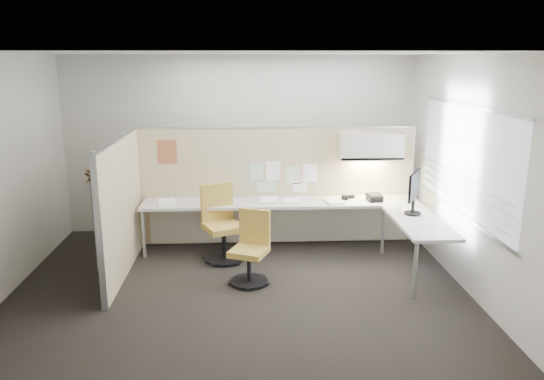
{
  "coord_description": "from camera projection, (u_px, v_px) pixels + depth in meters",
  "views": [
    {
      "loc": [
        0.1,
        -6.11,
        2.75
      ],
      "look_at": [
        0.44,
        0.8,
        1.02
      ],
      "focal_mm": 35.0,
      "sensor_mm": 36.0,
      "label": 1
    }
  ],
  "objects": [
    {
      "name": "stapler",
      "position": [
        350.0,
        197.0,
        7.81
      ],
      "size": [
        0.14,
        0.05,
        0.05
      ],
      "primitive_type": "cube",
      "rotation": [
        0.0,
        0.0,
        0.1
      ],
      "color": "black",
      "rests_on": "desk"
    },
    {
      "name": "paper_stack_0",
      "position": [
        167.0,
        202.0,
        7.57
      ],
      "size": [
        0.29,
        0.35,
        0.03
      ],
      "primitive_type": "cube",
      "rotation": [
        0.0,
        0.0,
        0.23
      ],
      "color": "white",
      "rests_on": "desk"
    },
    {
      "name": "poster",
      "position": [
        167.0,
        152.0,
        7.71
      ],
      "size": [
        0.28,
        0.0,
        0.35
      ],
      "primitive_type": "cube",
      "color": "orange",
      "rests_on": "partition_back"
    },
    {
      "name": "floor",
      "position": [
        240.0,
        286.0,
        6.59
      ],
      "size": [
        5.5,
        4.5,
        0.01
      ],
      "primitive_type": "cube",
      "color": "black",
      "rests_on": "ground"
    },
    {
      "name": "wall_back",
      "position": [
        240.0,
        145.0,
        8.43
      ],
      "size": [
        5.5,
        0.02,
        2.8
      ],
      "primitive_type": "cube",
      "color": "beige",
      "rests_on": "ground"
    },
    {
      "name": "phone",
      "position": [
        374.0,
        198.0,
        7.67
      ],
      "size": [
        0.24,
        0.22,
        0.12
      ],
      "rotation": [
        0.0,
        0.0,
        0.18
      ],
      "color": "black",
      "rests_on": "desk"
    },
    {
      "name": "paper_stack_5",
      "position": [
        412.0,
        211.0,
        7.15
      ],
      "size": [
        0.25,
        0.32,
        0.02
      ],
      "primitive_type": "cube",
      "rotation": [
        0.0,
        0.0,
        0.07
      ],
      "color": "white",
      "rests_on": "desk"
    },
    {
      "name": "chair_left",
      "position": [
        221.0,
        226.0,
        7.35
      ],
      "size": [
        0.64,
        0.66,
        1.04
      ],
      "rotation": [
        0.0,
        0.0,
        0.42
      ],
      "color": "black",
      "rests_on": "floor"
    },
    {
      "name": "paper_stack_3",
      "position": [
        292.0,
        201.0,
        7.66
      ],
      "size": [
        0.25,
        0.32,
        0.02
      ],
      "primitive_type": "cube",
      "rotation": [
        0.0,
        0.0,
        -0.08
      ],
      "color": "white",
      "rests_on": "desk"
    },
    {
      "name": "wall_left",
      "position": [
        0.0,
        178.0,
        6.11
      ],
      "size": [
        0.02,
        4.5,
        2.8
      ],
      "primitive_type": "cube",
      "color": "beige",
      "rests_on": "ground"
    },
    {
      "name": "paper_stack_2",
      "position": [
        268.0,
        200.0,
        7.62
      ],
      "size": [
        0.26,
        0.32,
        0.05
      ],
      "primitive_type": "cube",
      "rotation": [
        0.0,
        0.0,
        -0.11
      ],
      "color": "white",
      "rests_on": "desk"
    },
    {
      "name": "wall_right",
      "position": [
        466.0,
        173.0,
        6.38
      ],
      "size": [
        0.02,
        4.5,
        2.8
      ],
      "primitive_type": "cube",
      "color": "beige",
      "rests_on": "ground"
    },
    {
      "name": "ceiling",
      "position": [
        236.0,
        53.0,
        5.91
      ],
      "size": [
        5.5,
        4.5,
        0.01
      ],
      "primitive_type": "cube",
      "color": "white",
      "rests_on": "wall_back"
    },
    {
      "name": "window_pane",
      "position": [
        465.0,
        161.0,
        6.34
      ],
      "size": [
        0.01,
        2.8,
        1.3
      ],
      "primitive_type": "cube",
      "color": "#A5B3C0",
      "rests_on": "wall_right"
    },
    {
      "name": "paper_stack_1",
      "position": [
        219.0,
        201.0,
        7.64
      ],
      "size": [
        0.25,
        0.32,
        0.02
      ],
      "primitive_type": "cube",
      "rotation": [
        0.0,
        0.0,
        -0.07
      ],
      "color": "white",
      "rests_on": "desk"
    },
    {
      "name": "partition_left",
      "position": [
        122.0,
        208.0,
        6.79
      ],
      "size": [
        0.06,
        2.2,
        1.75
      ],
      "primitive_type": "cube",
      "color": "beige",
      "rests_on": "floor"
    },
    {
      "name": "desk",
      "position": [
        305.0,
        212.0,
        7.58
      ],
      "size": [
        4.0,
        2.07,
        0.73
      ],
      "color": "beige",
      "rests_on": "floor"
    },
    {
      "name": "partition_back",
      "position": [
        276.0,
        186.0,
        7.95
      ],
      "size": [
        4.1,
        0.06,
        1.75
      ],
      "primitive_type": "cube",
      "color": "beige",
      "rests_on": "floor"
    },
    {
      "name": "chair_right",
      "position": [
        251.0,
        250.0,
        6.61
      ],
      "size": [
        0.55,
        0.56,
        0.9
      ],
      "rotation": [
        0.0,
        0.0,
        -0.39
      ],
      "color": "black",
      "rests_on": "floor"
    },
    {
      "name": "wall_front",
      "position": [
        234.0,
        239.0,
        4.07
      ],
      "size": [
        5.5,
        0.02,
        2.8
      ],
      "primitive_type": "cube",
      "color": "beige",
      "rests_on": "ground"
    },
    {
      "name": "paper_stack_4",
      "position": [
        334.0,
        201.0,
        7.61
      ],
      "size": [
        0.29,
        0.34,
        0.03
      ],
      "primitive_type": "cube",
      "rotation": [
        0.0,
        0.0,
        0.21
      ],
      "color": "white",
      "rests_on": "desk"
    },
    {
      "name": "coat_hook",
      "position": [
        92.0,
        183.0,
        5.78
      ],
      "size": [
        0.18,
        0.45,
        1.35
      ],
      "color": "silver",
      "rests_on": "partition_left"
    },
    {
      "name": "task_light_strip",
      "position": [
        370.0,
        160.0,
        7.71
      ],
      "size": [
        0.6,
        0.06,
        0.02
      ],
      "primitive_type": "cube",
      "color": "#FFEABF",
      "rests_on": "overhead_bin"
    },
    {
      "name": "tape_dispenser",
      "position": [
        345.0,
        198.0,
        7.76
      ],
      "size": [
        0.12,
        0.1,
        0.06
      ],
      "primitive_type": "cube",
      "rotation": [
        0.0,
        0.0,
        -0.41
      ],
      "color": "black",
      "rests_on": "desk"
    },
    {
      "name": "pinned_papers",
      "position": [
        282.0,
        176.0,
        7.88
      ],
      "size": [
        1.01,
        0.0,
        0.47
      ],
      "color": "#8CBF8C",
      "rests_on": "partition_back"
    },
    {
      "name": "overhead_bin",
      "position": [
        370.0,
        146.0,
        7.66
      ],
      "size": [
        0.9,
        0.36,
        0.38
      ],
      "primitive_type": "cube",
      "color": "beige",
      "rests_on": "partition_back"
    },
    {
      "name": "monitor",
      "position": [
        414.0,
        190.0,
        6.96
      ],
      "size": [
        0.3,
        0.48,
        0.56
      ],
      "rotation": [
        0.0,
        0.0,
        1.05
      ],
      "color": "black",
      "rests_on": "desk"
    }
  ]
}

